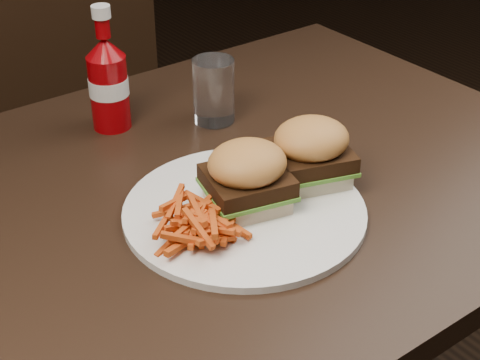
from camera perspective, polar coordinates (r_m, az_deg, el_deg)
dining_table at (r=1.06m, az=-3.83°, el=-1.80°), size 1.20×0.80×0.04m
chair_far at (r=1.88m, az=-14.95°, el=2.76°), size 0.47×0.47×0.04m
plate at (r=0.99m, az=0.35°, el=-2.44°), size 0.33×0.33×0.01m
sandwich_half_a at (r=0.99m, az=0.55°, el=-1.44°), size 0.11×0.11×0.02m
sandwich_half_b at (r=1.05m, az=5.42°, el=0.55°), size 0.12×0.12×0.02m
fries_pile at (r=0.93m, az=-3.33°, el=-3.20°), size 0.12×0.12×0.04m
ketchup_bottle at (r=1.21m, az=-10.10°, el=6.66°), size 0.07×0.07×0.13m
tumbler at (r=1.21m, az=-2.06°, el=6.95°), size 0.09×0.09×0.11m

